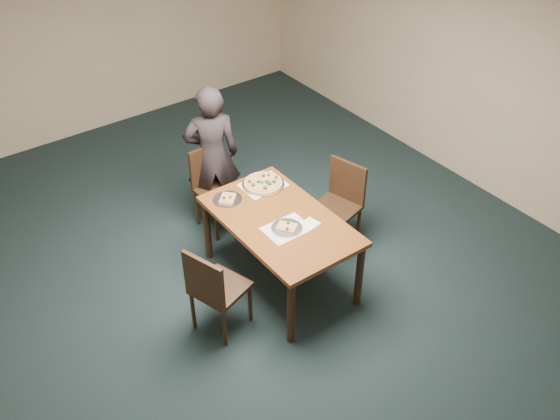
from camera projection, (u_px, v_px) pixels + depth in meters
ground at (274, 293)px, 5.98m from camera, size 8.00×8.00×0.00m
room_shell at (273, 136)px, 4.93m from camera, size 8.00×8.00×8.00m
dining_table at (280, 227)px, 5.74m from camera, size 0.90×1.50×0.75m
chair_far at (214, 183)px, 6.55m from camera, size 0.45×0.45×0.91m
chair_left at (214, 287)px, 5.31m from camera, size 0.53×0.53×0.91m
chair_right at (340, 200)px, 6.32m from camera, size 0.51×0.51×0.91m
diner at (212, 156)px, 6.48m from camera, size 0.68×0.57×1.57m
placemat_main at (263, 185)px, 6.11m from camera, size 0.42×0.32×0.00m
placemat_near at (287, 228)px, 5.57m from camera, size 0.40×0.30×0.00m
pizza_pan at (263, 183)px, 6.10m from camera, size 0.42×0.42×0.08m
slice_plate_near at (287, 227)px, 5.57m from camera, size 0.28×0.28×0.05m
slice_plate_far at (227, 199)px, 5.91m from camera, size 0.28×0.28×0.06m
napkin at (310, 224)px, 5.63m from camera, size 0.16×0.16×0.01m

